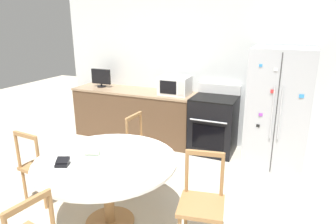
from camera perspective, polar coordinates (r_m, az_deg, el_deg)
back_wall at (r=5.21m, az=5.90°, el=8.24°), size 5.20×0.10×2.60m
kitchen_counter at (r=5.49m, az=-6.40°, el=-0.41°), size 2.25×0.64×0.90m
refrigerator at (r=4.63m, az=20.19°, el=0.70°), size 0.84×0.80×1.74m
oven_range at (r=4.94m, az=8.68°, el=-2.31°), size 0.70×0.68×1.08m
microwave at (r=5.00m, az=1.31°, el=5.08°), size 0.50×0.38×0.31m
countertop_tv at (r=5.71m, az=-12.64°, el=6.45°), size 0.39×0.16×0.33m
dining_table at (r=3.16m, az=-11.58°, el=-10.72°), size 1.44×1.44×0.75m
dining_chair_far at (r=4.05m, az=-4.40°, el=-7.13°), size 0.44×0.44×0.90m
dining_chair_right at (r=2.97m, az=6.43°, el=-16.94°), size 0.49×0.49×0.90m
dining_chair_left at (r=3.90m, az=-22.88°, el=-9.46°), size 0.46×0.46×0.90m
candle_glass at (r=3.02m, az=-5.46°, el=-8.65°), size 0.08×0.08×0.09m
folded_napkin at (r=3.23m, az=-14.32°, el=-7.55°), size 0.17×0.10×0.05m
wallet at (r=3.10m, az=-19.47°, el=-9.08°), size 0.16×0.16×0.07m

